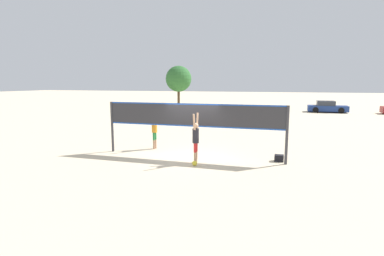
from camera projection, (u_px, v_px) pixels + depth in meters
name	position (u px, v px, depth m)	size (l,w,h in m)	color
ground_plane	(192.00, 157.00, 14.00)	(200.00, 200.00, 0.00)	beige
volleyball_net	(192.00, 119.00, 13.73)	(8.50, 0.12, 2.52)	#38383D
player_spiker	(196.00, 137.00, 12.86)	(0.28, 0.71, 2.17)	tan
player_blocker	(154.00, 128.00, 15.63)	(0.28, 0.71, 2.15)	tan
volleyball	(195.00, 163.00, 12.55)	(0.21, 0.21, 0.21)	yellow
gear_bag	(279.00, 158.00, 13.26)	(0.39, 0.32, 0.29)	black
parked_car_mid	(327.00, 107.00, 35.10)	(4.40, 2.03, 1.34)	navy
tree_left_cluster	(179.00, 79.00, 47.85)	(4.13, 4.13, 6.11)	#4C3823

